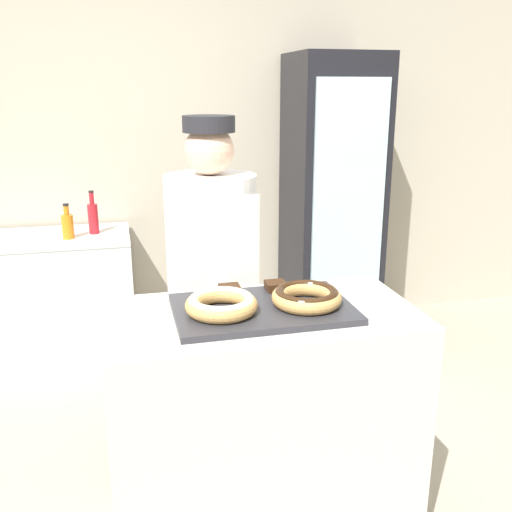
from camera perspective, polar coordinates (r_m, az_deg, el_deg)
wall_back at (r=4.01m, az=-7.04°, el=11.10°), size 8.00×0.06×2.70m
display_counter at (r=2.27m, az=0.63°, el=-16.81°), size 1.11×0.58×0.95m
serving_tray at (r=2.04m, az=0.67°, el=-5.31°), size 0.63×0.41×0.02m
donut_light_glaze at (r=1.97m, az=-3.49°, el=-4.77°), size 0.25×0.25×0.06m
donut_chocolate_glaze at (r=2.04m, az=5.08°, el=-4.01°), size 0.25×0.25×0.06m
brownie_back_left at (r=2.15m, az=-2.65°, el=-3.38°), size 0.08×0.08×0.03m
brownie_back_right at (r=2.19m, az=1.99°, el=-3.00°), size 0.08×0.08×0.03m
baker_person at (r=2.59m, az=-4.35°, el=-3.48°), size 0.40×0.40×1.61m
beverage_fridge at (r=3.94m, az=7.58°, el=5.38°), size 0.58×0.60×1.94m
chest_freezer at (r=3.86m, az=-19.32°, el=-4.11°), size 0.96×0.59×0.84m
bottle_red at (r=3.72m, az=-15.98°, el=3.77°), size 0.06×0.06×0.27m
bottle_orange at (r=3.64m, az=-18.32°, el=2.94°), size 0.07×0.07×0.22m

